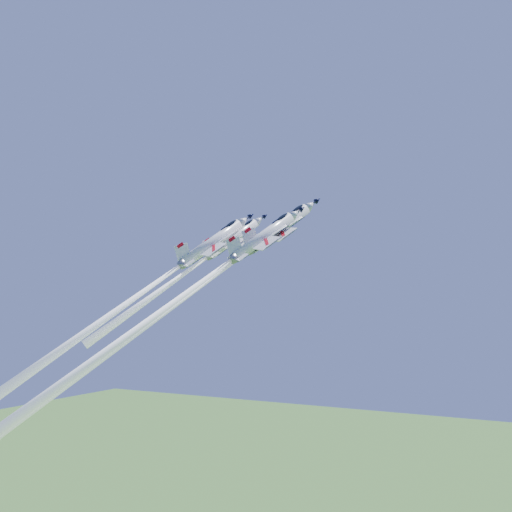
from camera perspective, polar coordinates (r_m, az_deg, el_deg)
The scene contains 4 objects.
jet_lead at distance 100.24m, azimuth -9.56°, elevation -5.85°, with size 36.86×47.34×54.34m.
jet_left at distance 108.76m, azimuth -7.00°, elevation -1.62°, with size 21.25×26.11×29.14m.
jet_right at distance 97.59m, azimuth -10.74°, elevation -6.39°, with size 34.70×44.49×51.00m.
jet_slot at distance 103.00m, azimuth -12.22°, elevation -4.24°, with size 28.25×35.42×40.05m.
Camera 1 is at (49.74, -93.90, 70.48)m, focal length 40.00 mm.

